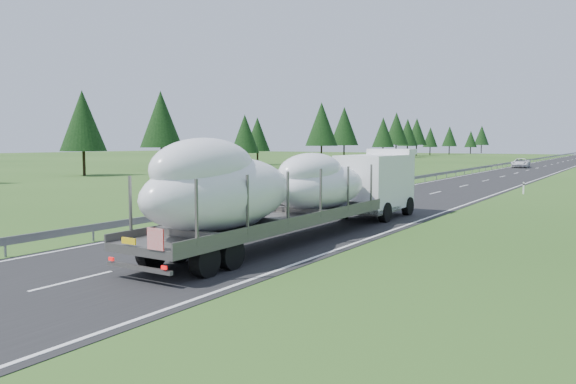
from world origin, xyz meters
The scene contains 6 objects.
ground centered at (0.00, 0.00, 0.00)m, with size 400.00×400.00×0.00m, color #2B4E1A.
road_surface centered at (0.00, 100.00, 0.01)m, with size 10.00×400.00×0.02m, color black.
guardrail centered at (-5.30, 99.94, 0.60)m, with size 0.10×400.00×0.76m.
tree_line_left centered at (-43.59, 91.87, 7.12)m, with size 14.26×243.27×12.44m.
boat_truck centered at (1.94, 1.42, 2.34)m, with size 3.03×21.03×4.47m.
distant_van centered at (-2.68, 81.57, 0.79)m, with size 2.63×5.70×1.59m, color white.
Camera 1 is at (14.80, -19.88, 4.32)m, focal length 35.00 mm.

